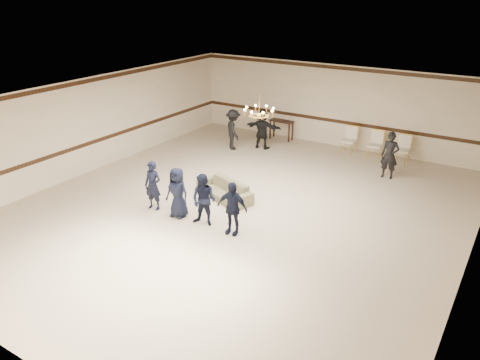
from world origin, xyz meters
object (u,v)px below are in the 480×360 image
object	(u,v)px
boy_b	(178,193)
adult_mid	(262,129)
banquet_chair_mid	(375,145)
boy_a	(153,186)
banquet_chair_right	(402,150)
settee	(224,190)
console_table	(281,130)
boy_c	(204,200)
chandelier	(259,105)
adult_right	(390,155)
banquet_chair_left	(349,141)
adult_left	(233,130)
boy_d	(232,208)

from	to	relation	value
boy_b	adult_mid	world-z (taller)	adult_mid
banquet_chair_mid	boy_a	bearing A→B (deg)	-122.12
banquet_chair_right	settee	bearing A→B (deg)	-127.03
adult_mid	console_table	world-z (taller)	adult_mid
console_table	boy_c	bearing A→B (deg)	-74.74
chandelier	console_table	size ratio (longest dim) A/B	0.96
adult_right	banquet_chair_left	distance (m)	2.57
boy_a	adult_left	distance (m)	5.77
adult_right	adult_mid	bearing A→B (deg)	172.60
boy_b	adult_right	xyz separation A→B (m)	(4.11, 5.98, 0.07)
boy_b	banquet_chair_left	world-z (taller)	boy_b
adult_left	adult_right	size ratio (longest dim) A/B	1.00
adult_left	chandelier	bearing A→B (deg)	173.49
chandelier	adult_mid	distance (m)	5.10
boy_b	adult_mid	distance (m)	6.46
chandelier	banquet_chair_mid	bearing A→B (deg)	70.31
settee	adult_left	world-z (taller)	adult_left
adult_mid	adult_left	bearing A→B (deg)	32.88
boy_d	banquet_chair_right	world-z (taller)	boy_d
boy_d	banquet_chair_right	xyz separation A→B (m)	(2.33, 7.59, -0.20)
boy_a	banquet_chair_right	distance (m)	9.11
boy_b	boy_c	xyz separation A→B (m)	(0.90, 0.00, 0.00)
banquet_chair_right	adult_right	bearing A→B (deg)	-95.43
banquet_chair_right	console_table	world-z (taller)	banquet_chair_right
adult_left	adult_mid	xyz separation A→B (m)	(0.90, 0.70, 0.00)
boy_c	banquet_chair_left	distance (m)	7.69
adult_left	banquet_chair_left	distance (m)	4.45
boy_b	adult_mid	size ratio (longest dim) A/B	0.91
boy_a	adult_right	distance (m)	7.80
adult_mid	banquet_chair_mid	world-z (taller)	adult_mid
settee	chandelier	bearing A→B (deg)	55.57
adult_right	console_table	distance (m)	5.32
adult_mid	banquet_chair_right	distance (m)	5.26
adult_right	console_table	xyz separation A→B (m)	(-4.99, 1.81, -0.38)
chandelier	banquet_chair_mid	size ratio (longest dim) A/B	0.91
adult_left	banquet_chair_mid	bearing A→B (deg)	-118.27
boy_d	console_table	xyz separation A→B (m)	(-2.67, 7.79, -0.31)
boy_a	adult_mid	size ratio (longest dim) A/B	0.91
banquet_chair_mid	banquet_chair_right	xyz separation A→B (m)	(1.00, 0.00, 0.00)
chandelier	banquet_chair_mid	distance (m)	6.10
settee	adult_right	xyz separation A→B (m)	(3.69, 4.31, 0.51)
boy_b	settee	size ratio (longest dim) A/B	0.75
boy_a	boy_d	distance (m)	2.70
adult_mid	adult_right	distance (m)	5.12
console_table	banquet_chair_right	bearing A→B (deg)	0.13
boy_d	adult_right	bearing A→B (deg)	62.16
boy_a	adult_left	xyz separation A→B (m)	(-0.99, 5.68, 0.07)
boy_b	adult_mid	bearing A→B (deg)	97.62
boy_d	adult_right	distance (m)	6.41
console_table	settee	bearing A→B (deg)	-75.64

